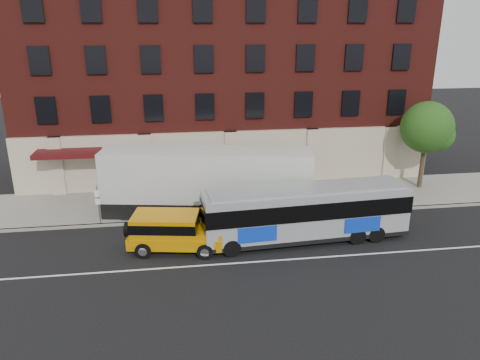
{
  "coord_description": "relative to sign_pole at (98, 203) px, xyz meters",
  "views": [
    {
      "loc": [
        -3.73,
        -19.7,
        11.39
      ],
      "look_at": [
        -0.2,
        5.5,
        2.68
      ],
      "focal_mm": 34.3,
      "sensor_mm": 36.0,
      "label": 1
    }
  ],
  "objects": [
    {
      "name": "ground",
      "position": [
        8.5,
        -6.15,
        -1.45
      ],
      "size": [
        120.0,
        120.0,
        0.0
      ],
      "primitive_type": "plane",
      "color": "black",
      "rests_on": "ground"
    },
    {
      "name": "kerb",
      "position": [
        8.5,
        -0.15,
        -1.38
      ],
      "size": [
        60.0,
        0.25,
        0.15
      ],
      "primitive_type": "cube",
      "color": "gray",
      "rests_on": "ground"
    },
    {
      "name": "street_tree",
      "position": [
        22.04,
        3.34,
        2.96
      ],
      "size": [
        3.6,
        3.6,
        6.2
      ],
      "color": "#35261A",
      "rests_on": "sidewalk"
    },
    {
      "name": "lane_line",
      "position": [
        8.5,
        -5.65,
        -1.45
      ],
      "size": [
        60.0,
        0.12,
        0.01
      ],
      "primitive_type": "cube",
      "color": "white",
      "rests_on": "ground"
    },
    {
      "name": "sign_pole",
      "position": [
        0.0,
        0.0,
        0.0
      ],
      "size": [
        0.3,
        0.2,
        2.5
      ],
      "color": "slate",
      "rests_on": "ground"
    },
    {
      "name": "shipping_container",
      "position": [
        6.44,
        0.65,
        0.63
      ],
      "size": [
        12.89,
        4.73,
        4.21
      ],
      "color": "black",
      "rests_on": "ground"
    },
    {
      "name": "city_bus",
      "position": [
        11.51,
        -3.55,
        0.26
      ],
      "size": [
        11.43,
        3.16,
        3.09
      ],
      "color": "gray",
      "rests_on": "ground"
    },
    {
      "name": "yellow_suv",
      "position": [
        4.26,
        -3.67,
        -0.31
      ],
      "size": [
        5.35,
        2.93,
        1.99
      ],
      "color": "#CF8504",
      "rests_on": "ground"
    },
    {
      "name": "building",
      "position": [
        8.49,
        10.77,
        6.13
      ],
      "size": [
        30.0,
        12.1,
        15.0
      ],
      "color": "#5A1A15",
      "rests_on": "sidewalk"
    },
    {
      "name": "sidewalk",
      "position": [
        8.5,
        2.85,
        -1.38
      ],
      "size": [
        60.0,
        6.0,
        0.15
      ],
      "primitive_type": "cube",
      "color": "gray",
      "rests_on": "ground"
    }
  ]
}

